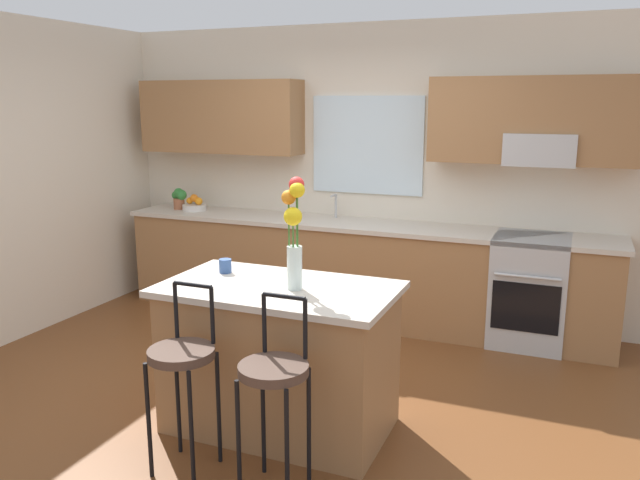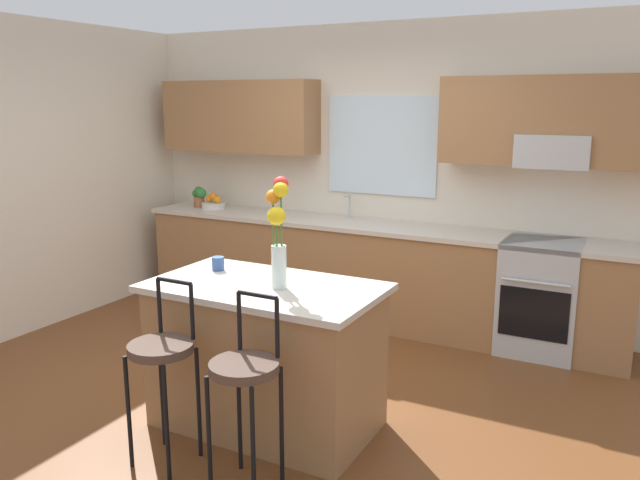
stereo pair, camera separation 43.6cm
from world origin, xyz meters
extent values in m
plane|color=brown|center=(0.00, 0.00, 0.00)|extent=(14.00, 14.00, 0.00)
cube|color=beige|center=(-2.56, 0.30, 1.35)|extent=(0.12, 4.60, 2.70)
cube|color=beige|center=(0.00, 2.06, 1.35)|extent=(5.60, 0.12, 2.70)
cube|color=#996B42|center=(-1.47, 1.83, 1.85)|extent=(1.66, 0.34, 0.70)
cube|color=#996B42|center=(1.47, 1.83, 1.85)|extent=(1.66, 0.34, 0.70)
cube|color=silver|center=(0.00, 1.99, 1.60)|extent=(1.07, 0.03, 0.90)
cube|color=#B7BABC|center=(1.54, 1.80, 1.62)|extent=(0.56, 0.36, 0.26)
cube|color=#996B42|center=(0.00, 1.70, 0.44)|extent=(4.50, 0.60, 0.88)
cube|color=beige|center=(0.00, 1.70, 0.90)|extent=(4.56, 0.64, 0.04)
cube|color=#B7BABC|center=(-0.26, 1.70, 0.85)|extent=(0.54, 0.38, 0.11)
cylinder|color=#B7BABC|center=(-0.26, 1.86, 1.03)|extent=(0.02, 0.02, 0.22)
cylinder|color=#B7BABC|center=(-0.26, 1.80, 1.14)|extent=(0.02, 0.12, 0.02)
cube|color=#B7BABC|center=(1.54, 1.68, 0.46)|extent=(0.60, 0.60, 0.92)
cube|color=black|center=(1.54, 1.38, 0.40)|extent=(0.52, 0.02, 0.40)
cylinder|color=#B7BABC|center=(1.54, 1.35, 0.66)|extent=(0.50, 0.02, 0.02)
cube|color=#996B42|center=(0.24, -0.39, 0.44)|extent=(1.33, 0.74, 0.88)
cube|color=beige|center=(0.24, -0.39, 0.90)|extent=(1.41, 0.82, 0.04)
cylinder|color=black|center=(-0.17, -1.16, 0.33)|extent=(0.02, 0.02, 0.66)
cylinder|color=black|center=(0.10, -1.16, 0.33)|extent=(0.02, 0.02, 0.66)
cylinder|color=black|center=(-0.17, -0.89, 0.33)|extent=(0.02, 0.02, 0.66)
cylinder|color=black|center=(0.10, -0.89, 0.33)|extent=(0.02, 0.02, 0.66)
cylinder|color=#4C382D|center=(-0.04, -1.02, 0.69)|extent=(0.36, 0.36, 0.05)
cylinder|color=black|center=(-0.16, -0.89, 0.87)|extent=(0.02, 0.02, 0.32)
cylinder|color=black|center=(0.08, -0.89, 0.87)|extent=(0.02, 0.02, 0.32)
cylinder|color=black|center=(-0.04, -0.89, 1.03)|extent=(0.23, 0.02, 0.02)
cylinder|color=black|center=(0.38, -1.16, 0.33)|extent=(0.02, 0.02, 0.66)
cylinder|color=black|center=(0.65, -1.16, 0.33)|extent=(0.02, 0.02, 0.66)
cylinder|color=black|center=(0.38, -0.89, 0.33)|extent=(0.02, 0.02, 0.66)
cylinder|color=black|center=(0.65, -0.89, 0.33)|extent=(0.02, 0.02, 0.66)
cylinder|color=#4C382D|center=(0.51, -1.02, 0.69)|extent=(0.36, 0.36, 0.05)
cylinder|color=black|center=(0.39, -0.89, 0.87)|extent=(0.02, 0.02, 0.32)
cylinder|color=black|center=(0.63, -0.89, 0.87)|extent=(0.02, 0.02, 0.32)
cylinder|color=black|center=(0.51, -0.89, 1.03)|extent=(0.23, 0.02, 0.02)
cylinder|color=silver|center=(0.35, -0.42, 1.05)|extent=(0.09, 0.09, 0.26)
cylinder|color=#3D722D|center=(0.38, -0.42, 1.25)|extent=(0.01, 0.01, 0.51)
sphere|color=yellow|center=(0.38, -0.42, 1.51)|extent=(0.09, 0.09, 0.09)
cylinder|color=#3D722D|center=(0.36, -0.39, 1.27)|extent=(0.01, 0.01, 0.54)
sphere|color=red|center=(0.36, -0.39, 1.54)|extent=(0.09, 0.09, 0.09)
cylinder|color=#3D722D|center=(0.32, -0.41, 1.23)|extent=(0.01, 0.01, 0.47)
sphere|color=orange|center=(0.32, -0.41, 1.46)|extent=(0.08, 0.08, 0.08)
cylinder|color=#3D722D|center=(0.36, -0.44, 1.18)|extent=(0.01, 0.01, 0.36)
sphere|color=yellow|center=(0.36, -0.44, 1.36)|extent=(0.11, 0.11, 0.11)
cylinder|color=#33518C|center=(-0.21, -0.25, 0.97)|extent=(0.08, 0.08, 0.09)
cylinder|color=silver|center=(-1.73, 1.70, 0.95)|extent=(0.24, 0.24, 0.06)
sphere|color=orange|center=(-1.68, 1.70, 1.01)|extent=(0.08, 0.08, 0.08)
sphere|color=orange|center=(-1.73, 1.75, 1.01)|extent=(0.07, 0.07, 0.07)
sphere|color=orange|center=(-1.78, 1.70, 1.01)|extent=(0.07, 0.07, 0.07)
sphere|color=orange|center=(-1.73, 1.70, 1.04)|extent=(0.08, 0.08, 0.08)
cylinder|color=#9E5B3D|center=(-1.91, 1.70, 0.98)|extent=(0.11, 0.11, 0.11)
sphere|color=#2D7A33|center=(-1.91, 1.70, 1.09)|extent=(0.09, 0.09, 0.09)
sphere|color=#2D7A33|center=(-1.95, 1.71, 1.06)|extent=(0.09, 0.09, 0.09)
sphere|color=#2D7A33|center=(-1.87, 1.69, 1.07)|extent=(0.11, 0.11, 0.11)
camera|label=1|loc=(1.86, -3.69, 2.01)|focal=35.69mm
camera|label=2|loc=(2.26, -3.50, 2.01)|focal=35.69mm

